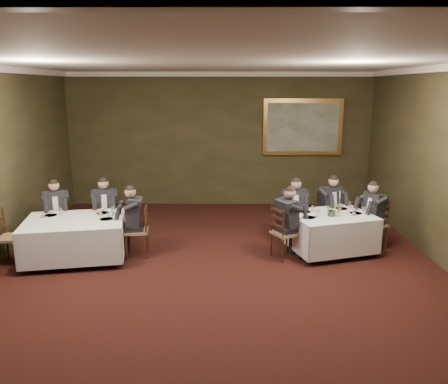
{
  "coord_description": "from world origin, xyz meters",
  "views": [
    {
      "loc": [
        0.18,
        -6.56,
        3.12
      ],
      "look_at": [
        0.14,
        1.61,
        1.15
      ],
      "focal_mm": 35.0,
      "sensor_mm": 36.0,
      "label": 1
    }
  ],
  "objects_px": {
    "table_second": "(75,236)",
    "diner_main_backright": "(329,214)",
    "diner_main_backleft": "(294,218)",
    "chair_sec_endleft": "(11,248)",
    "diner_main_endright": "(373,223)",
    "chair_sec_backright": "(107,228)",
    "chair_sec_backleft": "(58,230)",
    "diner_sec_backright": "(106,217)",
    "chair_main_endright": "(373,234)",
    "painting": "(303,127)",
    "diner_main_endleft": "(285,232)",
    "diner_sec_endright": "(137,229)",
    "chair_sec_endright": "(138,241)",
    "centerpiece": "(332,209)",
    "chair_main_backright": "(328,225)",
    "table_main": "(331,230)",
    "candlestick": "(339,205)",
    "diner_sec_backleft": "(57,220)",
    "chair_main_endleft": "(284,243)",
    "chair_main_backleft": "(294,228)"
  },
  "relations": [
    {
      "from": "chair_sec_backleft",
      "to": "painting",
      "type": "height_order",
      "value": "painting"
    },
    {
      "from": "table_main",
      "to": "chair_main_endleft",
      "type": "height_order",
      "value": "chair_main_endleft"
    },
    {
      "from": "chair_main_endright",
      "to": "chair_sec_endright",
      "type": "xyz_separation_m",
      "value": [
        -4.59,
        -0.44,
        0.0
      ]
    },
    {
      "from": "chair_main_endright",
      "to": "painting",
      "type": "bearing_deg",
      "value": -8.45
    },
    {
      "from": "chair_main_backright",
      "to": "chair_sec_backleft",
      "type": "height_order",
      "value": "same"
    },
    {
      "from": "table_second",
      "to": "diner_main_endright",
      "type": "height_order",
      "value": "diner_main_endright"
    },
    {
      "from": "table_main",
      "to": "chair_sec_endleft",
      "type": "xyz_separation_m",
      "value": [
        -5.89,
        -0.56,
        -0.17
      ]
    },
    {
      "from": "diner_main_endleft",
      "to": "diner_main_endright",
      "type": "xyz_separation_m",
      "value": [
        1.81,
        0.55,
        0.0
      ]
    },
    {
      "from": "diner_main_endleft",
      "to": "chair_sec_endright",
      "type": "height_order",
      "value": "diner_main_endleft"
    },
    {
      "from": "chair_sec_endright",
      "to": "centerpiece",
      "type": "relative_size",
      "value": 3.59
    },
    {
      "from": "chair_main_endright",
      "to": "table_main",
      "type": "bearing_deg",
      "value": 82.74
    },
    {
      "from": "diner_main_endright",
      "to": "centerpiece",
      "type": "height_order",
      "value": "diner_main_endright"
    },
    {
      "from": "table_second",
      "to": "diner_sec_backleft",
      "type": "xyz_separation_m",
      "value": [
        -0.63,
        0.8,
        0.06
      ]
    },
    {
      "from": "table_main",
      "to": "candlestick",
      "type": "distance_m",
      "value": 0.52
    },
    {
      "from": "chair_main_backleft",
      "to": "centerpiece",
      "type": "distance_m",
      "value": 1.13
    },
    {
      "from": "chair_main_backright",
      "to": "chair_sec_endright",
      "type": "bearing_deg",
      "value": -8.3
    },
    {
      "from": "chair_sec_backright",
      "to": "diner_sec_backright",
      "type": "relative_size",
      "value": 0.74
    },
    {
      "from": "chair_main_endleft",
      "to": "diner_sec_endright",
      "type": "distance_m",
      "value": 2.78
    },
    {
      "from": "chair_sec_backleft",
      "to": "diner_sec_backright",
      "type": "bearing_deg",
      "value": 168.12
    },
    {
      "from": "chair_main_endleft",
      "to": "painting",
      "type": "distance_m",
      "value": 4.33
    },
    {
      "from": "table_second",
      "to": "diner_main_backright",
      "type": "xyz_separation_m",
      "value": [
        4.95,
        1.21,
        0.06
      ]
    },
    {
      "from": "diner_main_backright",
      "to": "painting",
      "type": "distance_m",
      "value": 3.13
    },
    {
      "from": "painting",
      "to": "diner_main_endleft",
      "type": "bearing_deg",
      "value": -103.35
    },
    {
      "from": "diner_main_endright",
      "to": "table_second",
      "type": "bearing_deg",
      "value": 72.23
    },
    {
      "from": "centerpiece",
      "to": "table_main",
      "type": "bearing_deg",
      "value": 80.19
    },
    {
      "from": "table_second",
      "to": "diner_main_backright",
      "type": "relative_size",
      "value": 1.48
    },
    {
      "from": "chair_sec_backright",
      "to": "candlestick",
      "type": "distance_m",
      "value": 4.71
    },
    {
      "from": "diner_sec_backright",
      "to": "diner_sec_endright",
      "type": "height_order",
      "value": "same"
    },
    {
      "from": "diner_sec_backright",
      "to": "chair_sec_endleft",
      "type": "distance_m",
      "value": 1.85
    },
    {
      "from": "centerpiece",
      "to": "chair_main_endright",
      "type": "bearing_deg",
      "value": 22.09
    },
    {
      "from": "diner_main_endleft",
      "to": "diner_sec_endright",
      "type": "xyz_separation_m",
      "value": [
        -2.78,
        0.11,
        0.0
      ]
    },
    {
      "from": "chair_main_backright",
      "to": "chair_sec_endright",
      "type": "xyz_separation_m",
      "value": [
        -3.84,
        -1.02,
        0.0
      ]
    },
    {
      "from": "chair_sec_endleft",
      "to": "painting",
      "type": "distance_m",
      "value": 7.4
    },
    {
      "from": "diner_main_backleft",
      "to": "chair_sec_endleft",
      "type": "relative_size",
      "value": 1.35
    },
    {
      "from": "diner_main_backleft",
      "to": "chair_sec_backright",
      "type": "xyz_separation_m",
      "value": [
        -3.87,
        0.01,
        -0.23
      ]
    },
    {
      "from": "diner_sec_backright",
      "to": "diner_main_backright",
      "type": "bearing_deg",
      "value": 170.77
    },
    {
      "from": "chair_sec_backright",
      "to": "diner_sec_backleft",
      "type": "bearing_deg",
      "value": -1.1
    },
    {
      "from": "table_second",
      "to": "chair_sec_endleft",
      "type": "relative_size",
      "value": 1.99
    },
    {
      "from": "diner_main_backright",
      "to": "diner_sec_endright",
      "type": "distance_m",
      "value": 3.99
    },
    {
      "from": "diner_sec_backleft",
      "to": "candlestick",
      "type": "distance_m",
      "value": 5.6
    },
    {
      "from": "diner_main_backleft",
      "to": "chair_sec_endright",
      "type": "bearing_deg",
      "value": 12.18
    },
    {
      "from": "diner_main_backright",
      "to": "diner_main_endright",
      "type": "relative_size",
      "value": 1.0
    },
    {
      "from": "table_second",
      "to": "chair_main_endright",
      "type": "xyz_separation_m",
      "value": [
        5.7,
        0.64,
        -0.17
      ]
    },
    {
      "from": "chair_main_endright",
      "to": "chair_sec_endleft",
      "type": "height_order",
      "value": "same"
    },
    {
      "from": "chair_main_endright",
      "to": "centerpiece",
      "type": "distance_m",
      "value": 1.18
    },
    {
      "from": "diner_main_endright",
      "to": "chair_sec_backright",
      "type": "relative_size",
      "value": 1.35
    },
    {
      "from": "diner_sec_backleft",
      "to": "chair_sec_backright",
      "type": "height_order",
      "value": "diner_sec_backleft"
    },
    {
      "from": "chair_main_endleft",
      "to": "diner_main_endright",
      "type": "bearing_deg",
      "value": 78.26
    },
    {
      "from": "chair_sec_endleft",
      "to": "chair_sec_backright",
      "type": "bearing_deg",
      "value": 132.01
    },
    {
      "from": "table_second",
      "to": "diner_main_backleft",
      "type": "xyz_separation_m",
      "value": [
        4.18,
        0.98,
        0.06
      ]
    }
  ]
}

